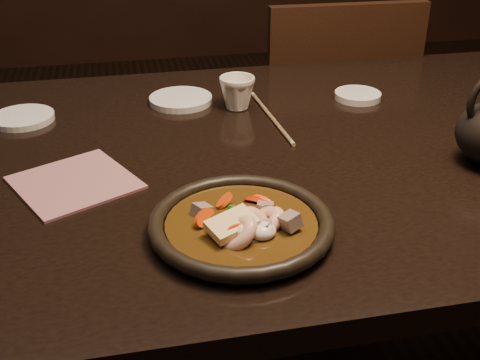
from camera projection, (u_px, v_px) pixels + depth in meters
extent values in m
cube|color=black|center=(309.00, 154.00, 1.08)|extent=(1.60, 0.90, 0.04)
cube|color=black|center=(317.00, 144.00, 1.83)|extent=(0.43, 0.43, 0.04)
cylinder|color=black|center=(346.00, 178.00, 2.10)|extent=(0.04, 0.04, 0.41)
cylinder|color=black|center=(382.00, 231.00, 1.81)|extent=(0.04, 0.04, 0.41)
cylinder|color=black|center=(251.00, 186.00, 2.05)|extent=(0.04, 0.04, 0.41)
cylinder|color=black|center=(273.00, 241.00, 1.76)|extent=(0.04, 0.04, 0.41)
cube|color=black|center=(343.00, 90.00, 1.55)|extent=(0.40, 0.04, 0.44)
cylinder|color=black|center=(241.00, 230.00, 0.82)|extent=(0.23, 0.23, 0.01)
torus|color=black|center=(241.00, 223.00, 0.81)|extent=(0.25, 0.25, 0.02)
cylinder|color=#39230A|center=(241.00, 225.00, 0.81)|extent=(0.21, 0.21, 0.01)
ellipsoid|color=#39230A|center=(241.00, 225.00, 0.81)|extent=(0.12, 0.11, 0.03)
torus|color=#FBC19E|center=(253.00, 228.00, 0.79)|extent=(0.06, 0.06, 0.05)
torus|color=#FBC19E|center=(238.00, 235.00, 0.77)|extent=(0.06, 0.06, 0.05)
torus|color=#FBC19E|center=(264.00, 222.00, 0.81)|extent=(0.06, 0.05, 0.04)
cube|color=gray|center=(264.00, 230.00, 0.79)|extent=(0.03, 0.03, 0.03)
cube|color=gray|center=(202.00, 211.00, 0.83)|extent=(0.03, 0.03, 0.03)
cube|color=gray|center=(264.00, 230.00, 0.79)|extent=(0.03, 0.03, 0.03)
cube|color=gray|center=(264.00, 210.00, 0.84)|extent=(0.03, 0.03, 0.03)
cube|color=gray|center=(290.00, 221.00, 0.79)|extent=(0.03, 0.03, 0.03)
cylinder|color=#E93B07|center=(205.00, 218.00, 0.81)|extent=(0.04, 0.05, 0.04)
cylinder|color=#E93B07|center=(257.00, 201.00, 0.85)|extent=(0.05, 0.05, 0.03)
cylinder|color=#E93B07|center=(241.00, 214.00, 0.81)|extent=(0.04, 0.05, 0.03)
cylinder|color=#E93B07|center=(264.00, 202.00, 0.86)|extent=(0.04, 0.04, 0.04)
cylinder|color=#E93B07|center=(238.00, 232.00, 0.77)|extent=(0.04, 0.03, 0.04)
cylinder|color=#E93B07|center=(224.00, 201.00, 0.84)|extent=(0.05, 0.05, 0.03)
cube|color=#1A7616|center=(236.00, 209.00, 0.83)|extent=(0.03, 0.03, 0.02)
cube|color=#1A7616|center=(210.00, 220.00, 0.81)|extent=(0.03, 0.03, 0.02)
cube|color=#1A7616|center=(243.00, 225.00, 0.80)|extent=(0.04, 0.02, 0.02)
cube|color=#1A7616|center=(268.00, 208.00, 0.82)|extent=(0.03, 0.03, 0.02)
cube|color=#1A7616|center=(240.00, 216.00, 0.80)|extent=(0.02, 0.04, 0.02)
ellipsoid|color=silver|center=(246.00, 236.00, 0.78)|extent=(0.04, 0.02, 0.02)
ellipsoid|color=silver|center=(238.00, 219.00, 0.81)|extent=(0.04, 0.04, 0.02)
ellipsoid|color=silver|center=(245.00, 231.00, 0.77)|extent=(0.03, 0.03, 0.02)
ellipsoid|color=silver|center=(238.00, 223.00, 0.80)|extent=(0.03, 0.03, 0.02)
ellipsoid|color=silver|center=(262.00, 231.00, 0.78)|extent=(0.04, 0.04, 0.02)
ellipsoid|color=silver|center=(243.00, 223.00, 0.81)|extent=(0.03, 0.02, 0.02)
cube|color=#FFDE98|center=(232.00, 224.00, 0.78)|extent=(0.07, 0.06, 0.02)
cylinder|color=silver|center=(358.00, 96.00, 1.26)|extent=(0.10, 0.10, 0.01)
cylinder|color=silver|center=(23.00, 118.00, 1.16)|extent=(0.12, 0.12, 0.01)
cylinder|color=silver|center=(181.00, 100.00, 1.24)|extent=(0.13, 0.13, 0.01)
imported|color=#EFE7CE|center=(237.00, 92.00, 1.20)|extent=(0.09, 0.08, 0.07)
cylinder|color=tan|center=(272.00, 118.00, 1.16)|extent=(0.02, 0.25, 0.01)
cylinder|color=tan|center=(270.00, 116.00, 1.17)|extent=(0.02, 0.25, 0.01)
cube|color=#935A5F|center=(75.00, 183.00, 0.94)|extent=(0.22, 0.22, 0.00)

